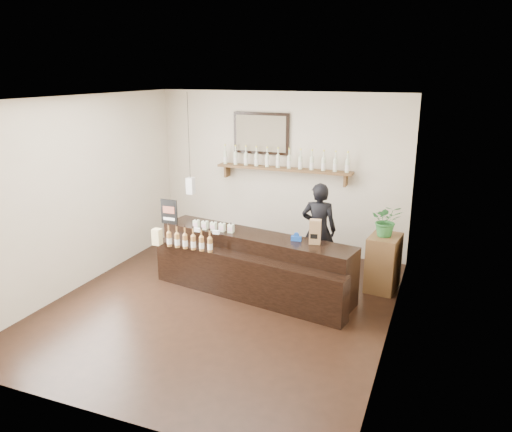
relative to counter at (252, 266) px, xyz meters
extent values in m
plane|color=black|center=(-0.23, -0.59, -0.40)|extent=(5.00, 5.00, 0.00)
plane|color=beige|center=(-0.23, 1.91, 1.00)|extent=(4.50, 0.00, 4.50)
plane|color=beige|center=(-0.23, -3.09, 1.00)|extent=(4.50, 0.00, 4.50)
plane|color=beige|center=(-2.48, -0.59, 1.00)|extent=(0.00, 5.00, 5.00)
plane|color=beige|center=(2.02, -0.59, 1.00)|extent=(0.00, 5.00, 5.00)
plane|color=white|center=(-0.23, -0.59, 2.40)|extent=(5.00, 5.00, 0.00)
cube|color=brown|center=(-0.13, 1.78, 1.10)|extent=(2.40, 0.25, 0.04)
cube|color=brown|center=(-1.21, 1.81, 0.98)|extent=(0.04, 0.20, 0.20)
cube|color=brown|center=(0.95, 1.81, 0.98)|extent=(0.04, 0.20, 0.20)
cube|color=black|center=(-0.58, 1.88, 1.68)|extent=(1.02, 0.04, 0.72)
cube|color=#4A3F2F|center=(-0.58, 1.86, 1.68)|extent=(0.92, 0.01, 0.62)
cube|color=white|center=(-1.53, 1.01, 0.85)|extent=(0.12, 0.12, 0.28)
cylinder|color=black|center=(-1.53, 1.01, 1.70)|extent=(0.01, 0.01, 1.41)
cylinder|color=silver|center=(-1.23, 1.78, 1.22)|extent=(0.07, 0.07, 0.20)
cone|color=silver|center=(-1.23, 1.78, 1.35)|extent=(0.07, 0.07, 0.05)
cylinder|color=silver|center=(-1.23, 1.78, 1.41)|extent=(0.02, 0.02, 0.07)
cylinder|color=yellow|center=(-1.23, 1.78, 1.46)|extent=(0.03, 0.03, 0.02)
cylinder|color=white|center=(-1.23, 1.78, 1.20)|extent=(0.07, 0.07, 0.09)
cylinder|color=silver|center=(-1.03, 1.78, 1.22)|extent=(0.07, 0.07, 0.20)
cone|color=silver|center=(-1.03, 1.78, 1.35)|extent=(0.07, 0.07, 0.05)
cylinder|color=silver|center=(-1.03, 1.78, 1.41)|extent=(0.02, 0.02, 0.07)
cylinder|color=yellow|center=(-1.03, 1.78, 1.46)|extent=(0.03, 0.03, 0.02)
cylinder|color=white|center=(-1.03, 1.78, 1.20)|extent=(0.07, 0.07, 0.09)
cylinder|color=silver|center=(-0.83, 1.78, 1.22)|extent=(0.07, 0.07, 0.20)
cone|color=silver|center=(-0.83, 1.78, 1.35)|extent=(0.07, 0.07, 0.05)
cylinder|color=silver|center=(-0.83, 1.78, 1.41)|extent=(0.02, 0.02, 0.07)
cylinder|color=yellow|center=(-0.83, 1.78, 1.46)|extent=(0.03, 0.03, 0.02)
cylinder|color=white|center=(-0.83, 1.78, 1.20)|extent=(0.07, 0.07, 0.09)
cylinder|color=silver|center=(-0.63, 1.78, 1.22)|extent=(0.07, 0.07, 0.20)
cone|color=silver|center=(-0.63, 1.78, 1.35)|extent=(0.07, 0.07, 0.05)
cylinder|color=silver|center=(-0.63, 1.78, 1.41)|extent=(0.02, 0.02, 0.07)
cylinder|color=yellow|center=(-0.63, 1.78, 1.46)|extent=(0.03, 0.03, 0.02)
cylinder|color=white|center=(-0.63, 1.78, 1.20)|extent=(0.07, 0.07, 0.09)
cylinder|color=silver|center=(-0.43, 1.78, 1.22)|extent=(0.07, 0.07, 0.20)
cone|color=silver|center=(-0.43, 1.78, 1.35)|extent=(0.07, 0.07, 0.05)
cylinder|color=silver|center=(-0.43, 1.78, 1.41)|extent=(0.02, 0.02, 0.07)
cylinder|color=yellow|center=(-0.43, 1.78, 1.46)|extent=(0.03, 0.03, 0.02)
cylinder|color=white|center=(-0.43, 1.78, 1.20)|extent=(0.07, 0.07, 0.09)
cylinder|color=silver|center=(-0.23, 1.78, 1.22)|extent=(0.07, 0.07, 0.20)
cone|color=silver|center=(-0.23, 1.78, 1.35)|extent=(0.07, 0.07, 0.05)
cylinder|color=silver|center=(-0.23, 1.78, 1.41)|extent=(0.02, 0.02, 0.07)
cylinder|color=yellow|center=(-0.23, 1.78, 1.46)|extent=(0.03, 0.03, 0.02)
cylinder|color=white|center=(-0.23, 1.78, 1.20)|extent=(0.07, 0.07, 0.09)
cylinder|color=silver|center=(-0.03, 1.78, 1.22)|extent=(0.07, 0.07, 0.20)
cone|color=silver|center=(-0.03, 1.78, 1.35)|extent=(0.07, 0.07, 0.05)
cylinder|color=silver|center=(-0.03, 1.78, 1.41)|extent=(0.02, 0.02, 0.07)
cylinder|color=yellow|center=(-0.03, 1.78, 1.46)|extent=(0.03, 0.03, 0.02)
cylinder|color=white|center=(-0.03, 1.78, 1.20)|extent=(0.07, 0.07, 0.09)
cylinder|color=silver|center=(0.17, 1.78, 1.22)|extent=(0.07, 0.07, 0.20)
cone|color=silver|center=(0.17, 1.78, 1.35)|extent=(0.07, 0.07, 0.05)
cylinder|color=silver|center=(0.17, 1.78, 1.41)|extent=(0.02, 0.02, 0.07)
cylinder|color=yellow|center=(0.17, 1.78, 1.46)|extent=(0.03, 0.03, 0.02)
cylinder|color=white|center=(0.17, 1.78, 1.20)|extent=(0.07, 0.07, 0.09)
cylinder|color=silver|center=(0.37, 1.78, 1.22)|extent=(0.07, 0.07, 0.20)
cone|color=silver|center=(0.37, 1.78, 1.35)|extent=(0.07, 0.07, 0.05)
cylinder|color=silver|center=(0.37, 1.78, 1.41)|extent=(0.02, 0.02, 0.07)
cylinder|color=yellow|center=(0.37, 1.78, 1.46)|extent=(0.03, 0.03, 0.02)
cylinder|color=white|center=(0.37, 1.78, 1.20)|extent=(0.07, 0.07, 0.09)
cylinder|color=silver|center=(0.57, 1.78, 1.22)|extent=(0.07, 0.07, 0.20)
cone|color=silver|center=(0.57, 1.78, 1.35)|extent=(0.07, 0.07, 0.05)
cylinder|color=silver|center=(0.57, 1.78, 1.41)|extent=(0.02, 0.02, 0.07)
cylinder|color=yellow|center=(0.57, 1.78, 1.46)|extent=(0.03, 0.03, 0.02)
cylinder|color=white|center=(0.57, 1.78, 1.20)|extent=(0.07, 0.07, 0.09)
cylinder|color=silver|center=(0.77, 1.78, 1.22)|extent=(0.07, 0.07, 0.20)
cone|color=silver|center=(0.77, 1.78, 1.35)|extent=(0.07, 0.07, 0.05)
cylinder|color=silver|center=(0.77, 1.78, 1.41)|extent=(0.02, 0.02, 0.07)
cylinder|color=yellow|center=(0.77, 1.78, 1.46)|extent=(0.03, 0.03, 0.02)
cylinder|color=white|center=(0.77, 1.78, 1.20)|extent=(0.07, 0.07, 0.09)
cylinder|color=silver|center=(0.97, 1.78, 1.22)|extent=(0.07, 0.07, 0.20)
cone|color=silver|center=(0.97, 1.78, 1.35)|extent=(0.07, 0.07, 0.05)
cylinder|color=silver|center=(0.97, 1.78, 1.41)|extent=(0.02, 0.02, 0.07)
cylinder|color=yellow|center=(0.97, 1.78, 1.46)|extent=(0.03, 0.03, 0.02)
cylinder|color=white|center=(0.97, 1.78, 1.20)|extent=(0.07, 0.07, 0.09)
cube|color=black|center=(0.01, 0.11, 0.02)|extent=(3.07, 1.06, 0.85)
cube|color=black|center=(0.01, -0.29, -0.08)|extent=(3.03, 0.80, 0.64)
cube|color=white|center=(-0.84, -0.08, 0.47)|extent=(0.10, 0.04, 0.05)
cube|color=white|center=(-0.52, -0.08, 0.47)|extent=(0.10, 0.04, 0.05)
cube|color=beige|center=(-1.40, -0.29, 0.30)|extent=(0.12, 0.12, 0.12)
cube|color=beige|center=(-1.40, -0.29, 0.42)|extent=(0.12, 0.12, 0.12)
cube|color=silver|center=(-0.93, 0.07, 0.50)|extent=(0.08, 0.08, 0.13)
cube|color=beige|center=(-0.93, 0.03, 0.50)|extent=(0.07, 0.00, 0.06)
cylinder|color=black|center=(-0.93, 0.07, 0.58)|extent=(0.02, 0.02, 0.03)
cube|color=silver|center=(-0.78, 0.07, 0.50)|extent=(0.08, 0.08, 0.13)
cube|color=beige|center=(-0.78, 0.03, 0.50)|extent=(0.07, 0.00, 0.06)
cylinder|color=black|center=(-0.78, 0.07, 0.58)|extent=(0.02, 0.02, 0.03)
cube|color=silver|center=(-0.64, 0.07, 0.50)|extent=(0.08, 0.08, 0.13)
cube|color=beige|center=(-0.64, 0.03, 0.50)|extent=(0.07, 0.00, 0.06)
cylinder|color=black|center=(-0.64, 0.07, 0.58)|extent=(0.02, 0.02, 0.03)
cube|color=silver|center=(-0.50, 0.07, 0.50)|extent=(0.08, 0.08, 0.13)
cube|color=beige|center=(-0.50, 0.03, 0.50)|extent=(0.07, 0.00, 0.06)
cylinder|color=black|center=(-0.50, 0.07, 0.58)|extent=(0.02, 0.02, 0.03)
cube|color=silver|center=(-0.36, 0.07, 0.50)|extent=(0.08, 0.08, 0.13)
cube|color=beige|center=(-0.36, 0.03, 0.50)|extent=(0.07, 0.00, 0.06)
cylinder|color=black|center=(-0.36, 0.07, 0.58)|extent=(0.02, 0.02, 0.03)
cylinder|color=#A26F37|center=(-1.19, -0.29, 0.34)|extent=(0.07, 0.07, 0.20)
cone|color=#A26F37|center=(-1.19, -0.29, 0.47)|extent=(0.07, 0.07, 0.05)
cylinder|color=#A26F37|center=(-1.19, -0.29, 0.53)|extent=(0.02, 0.02, 0.07)
cylinder|color=black|center=(-1.19, -0.29, 0.58)|extent=(0.03, 0.03, 0.02)
cylinder|color=white|center=(-1.19, -0.29, 0.32)|extent=(0.07, 0.07, 0.09)
cylinder|color=#A26F37|center=(-1.06, -0.29, 0.34)|extent=(0.07, 0.07, 0.20)
cone|color=#A26F37|center=(-1.06, -0.29, 0.47)|extent=(0.07, 0.07, 0.05)
cylinder|color=#A26F37|center=(-1.06, -0.29, 0.53)|extent=(0.02, 0.02, 0.07)
cylinder|color=black|center=(-1.06, -0.29, 0.58)|extent=(0.03, 0.03, 0.02)
cylinder|color=white|center=(-1.06, -0.29, 0.32)|extent=(0.07, 0.07, 0.09)
cylinder|color=#A26F37|center=(-0.93, -0.29, 0.34)|extent=(0.07, 0.07, 0.20)
cone|color=#A26F37|center=(-0.93, -0.29, 0.47)|extent=(0.07, 0.07, 0.05)
cylinder|color=#A26F37|center=(-0.93, -0.29, 0.53)|extent=(0.02, 0.02, 0.07)
cylinder|color=black|center=(-0.93, -0.29, 0.58)|extent=(0.03, 0.03, 0.02)
cylinder|color=white|center=(-0.93, -0.29, 0.32)|extent=(0.07, 0.07, 0.09)
cylinder|color=#A26F37|center=(-0.79, -0.29, 0.34)|extent=(0.07, 0.07, 0.20)
cone|color=#A26F37|center=(-0.79, -0.29, 0.47)|extent=(0.07, 0.07, 0.05)
cylinder|color=#A26F37|center=(-0.79, -0.29, 0.53)|extent=(0.02, 0.02, 0.07)
cylinder|color=black|center=(-0.79, -0.29, 0.58)|extent=(0.03, 0.03, 0.02)
cylinder|color=white|center=(-0.79, -0.29, 0.32)|extent=(0.07, 0.07, 0.09)
cylinder|color=#A26F37|center=(-0.66, -0.29, 0.34)|extent=(0.07, 0.07, 0.20)
cone|color=#A26F37|center=(-0.66, -0.29, 0.47)|extent=(0.07, 0.07, 0.05)
cylinder|color=#A26F37|center=(-0.66, -0.29, 0.53)|extent=(0.02, 0.02, 0.07)
cylinder|color=black|center=(-0.66, -0.29, 0.58)|extent=(0.03, 0.03, 0.02)
cylinder|color=white|center=(-0.66, -0.29, 0.32)|extent=(0.07, 0.07, 0.09)
cylinder|color=#A26F37|center=(-0.52, -0.29, 0.34)|extent=(0.07, 0.07, 0.20)
cone|color=#A26F37|center=(-0.52, -0.29, 0.47)|extent=(0.07, 0.07, 0.05)
cylinder|color=#A26F37|center=(-0.52, -0.29, 0.53)|extent=(0.02, 0.02, 0.07)
cylinder|color=black|center=(-0.52, -0.29, 0.58)|extent=(0.03, 0.03, 0.02)
cylinder|color=white|center=(-0.52, -0.29, 0.32)|extent=(0.07, 0.07, 0.09)
cube|color=black|center=(-1.41, 0.11, 0.64)|extent=(0.28, 0.02, 0.39)
cube|color=brown|center=(-1.41, 0.10, 0.67)|extent=(0.20, 0.00, 0.11)
cube|color=white|center=(-1.41, 0.10, 0.53)|extent=(0.20, 0.00, 0.04)
cube|color=brown|center=(0.92, 0.04, 0.62)|extent=(0.17, 0.14, 0.34)
cube|color=black|center=(0.92, -0.02, 0.57)|extent=(0.10, 0.02, 0.07)
cube|color=#1849AD|center=(0.65, 0.05, 0.48)|extent=(0.15, 0.07, 0.07)
cylinder|color=#1849AD|center=(0.65, 0.05, 0.53)|extent=(0.08, 0.04, 0.08)
cube|color=brown|center=(1.77, 0.78, 0.02)|extent=(0.48, 0.61, 0.83)
imported|color=#29682E|center=(1.77, 0.78, 0.67)|extent=(0.49, 0.45, 0.48)
imported|color=black|center=(0.74, 0.96, 0.45)|extent=(0.65, 0.46, 1.69)
camera|label=1|loc=(2.53, -6.28, 2.72)|focal=35.00mm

